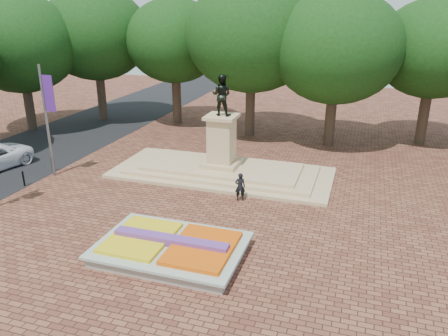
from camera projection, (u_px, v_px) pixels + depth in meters
The scene contains 6 objects.
ground at pixel (170, 231), 21.12m from camera, with size 90.00×90.00×0.00m, color brown.
asphalt_street at pixel (1, 165), 29.94m from camera, with size 9.00×90.00×0.02m, color black.
flower_bed at pixel (172, 248), 18.91m from camera, with size 6.30×4.30×0.91m.
monument at pixel (222, 161), 27.95m from camera, with size 14.00×6.00×6.40m.
tree_row_back at pixel (290, 54), 34.16m from camera, with size 44.80×8.80×10.43m.
pedestrian at pixel (240, 187), 24.20m from camera, with size 0.59×0.39×1.62m, color black.
Camera 1 is at (8.32, -17.00, 10.21)m, focal length 35.00 mm.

